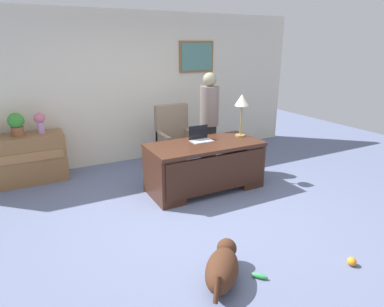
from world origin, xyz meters
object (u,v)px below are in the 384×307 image
(laptop, at_px, (200,137))
(dog_toy_ball, at_px, (352,261))
(potted_plant, at_px, (16,123))
(dog_toy_bone, at_px, (260,276))
(dog_lying, at_px, (223,267))
(credenza, at_px, (24,159))
(armchair, at_px, (175,141))
(desk, at_px, (205,165))
(person_standing, at_px, (209,121))
(desk_lamp, at_px, (242,103))
(vase_with_flowers, at_px, (40,121))

(laptop, distance_m, dog_toy_ball, 2.62)
(potted_plant, distance_m, dog_toy_bone, 4.18)
(dog_lying, bearing_deg, dog_toy_bone, -21.90)
(credenza, xyz_separation_m, armchair, (2.41, -0.54, 0.11))
(desk, bearing_deg, person_standing, 56.59)
(potted_plant, xyz_separation_m, dog_toy_bone, (1.88, -3.61, -0.95))
(person_standing, relative_size, dog_lying, 2.67)
(laptop, relative_size, dog_toy_bone, 2.07)
(person_standing, distance_m, desk_lamp, 0.75)
(potted_plant, bearing_deg, dog_toy_bone, -62.53)
(credenza, relative_size, laptop, 3.94)
(armchair, bearing_deg, desk, -89.27)
(person_standing, distance_m, laptop, 0.72)
(credenza, xyz_separation_m, person_standing, (2.90, -0.86, 0.48))
(dog_toy_ball, bearing_deg, desk, 99.49)
(desk_lamp, bearing_deg, dog_lying, -128.51)
(potted_plant, bearing_deg, dog_toy_ball, -53.96)
(vase_with_flowers, relative_size, potted_plant, 0.93)
(dog_lying, height_order, laptop, laptop)
(dog_lying, relative_size, desk_lamp, 0.95)
(credenza, relative_size, person_standing, 0.75)
(person_standing, height_order, dog_toy_bone, person_standing)
(person_standing, bearing_deg, vase_with_flowers, 161.47)
(desk_lamp, bearing_deg, laptop, 174.86)
(dog_toy_ball, height_order, dog_toy_bone, dog_toy_ball)
(credenza, xyz_separation_m, dog_lying, (1.52, -3.48, -0.23))
(person_standing, xyz_separation_m, laptop, (-0.47, -0.54, -0.09))
(armchair, distance_m, laptop, 0.91)
(credenza, distance_m, vase_with_flowers, 0.67)
(desk, relative_size, vase_with_flowers, 5.09)
(potted_plant, height_order, dog_toy_ball, potted_plant)
(armchair, relative_size, dog_lying, 1.79)
(credenza, height_order, dog_toy_ball, credenza)
(credenza, height_order, armchair, armchair)
(potted_plant, xyz_separation_m, dog_toy_ball, (2.83, -3.89, -0.93))
(desk, xyz_separation_m, armchair, (-0.01, 1.04, 0.10))
(desk, bearing_deg, armchair, 90.73)
(dog_toy_ball, bearing_deg, potted_plant, 126.04)
(laptop, height_order, potted_plant, potted_plant)
(credenza, distance_m, dog_toy_ball, 4.81)
(person_standing, height_order, potted_plant, person_standing)
(desk, height_order, dog_lying, desk)
(armchair, xyz_separation_m, person_standing, (0.49, -0.32, 0.37))
(dog_toy_ball, bearing_deg, armchair, 96.79)
(vase_with_flowers, xyz_separation_m, potted_plant, (-0.33, 0.00, -0.01))
(dog_lying, xyz_separation_m, desk_lamp, (1.60, 2.01, 1.11))
(vase_with_flowers, distance_m, potted_plant, 0.33)
(credenza, distance_m, desk_lamp, 3.56)
(desk, height_order, dog_toy_bone, desk)
(dog_lying, bearing_deg, armchair, 73.23)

